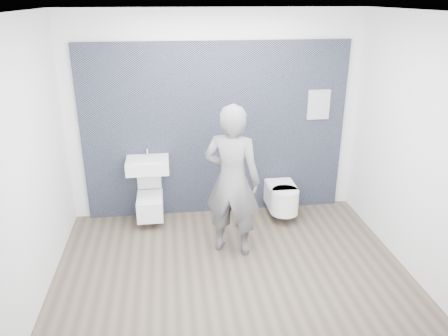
{
  "coord_description": "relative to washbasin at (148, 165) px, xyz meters",
  "views": [
    {
      "loc": [
        -0.63,
        -4.24,
        2.94
      ],
      "look_at": [
        0.0,
        0.6,
        1.0
      ],
      "focal_mm": 35.0,
      "sensor_mm": 36.0,
      "label": 1
    }
  ],
  "objects": [
    {
      "name": "tile_wall",
      "position": [
        0.94,
        0.24,
        -0.85
      ],
      "size": [
        3.6,
        0.06,
        2.4
      ],
      "primitive_type": "cube",
      "color": "black",
      "rests_on": "ground"
    },
    {
      "name": "washbasin",
      "position": [
        0.0,
        0.0,
        0.0
      ],
      "size": [
        0.56,
        0.42,
        0.42
      ],
      "color": "white",
      "rests_on": "ground"
    },
    {
      "name": "info_placard",
      "position": [
        2.36,
        0.19,
        -0.85
      ],
      "size": [
        0.31,
        0.03,
        0.41
      ],
      "primitive_type": "cube",
      "color": "silver",
      "rests_on": "ground"
    },
    {
      "name": "visitor",
      "position": [
        1.01,
        -0.86,
        0.08
      ],
      "size": [
        0.79,
        0.67,
        1.84
      ],
      "primitive_type": "imported",
      "rotation": [
        0.0,
        0.0,
        2.74
      ],
      "color": "#5C5C61",
      "rests_on": "ground"
    },
    {
      "name": "toilet_rounded",
      "position": [
        1.83,
        -0.12,
        -0.54
      ],
      "size": [
        0.38,
        0.65,
        0.35
      ],
      "color": "white",
      "rests_on": "ground"
    },
    {
      "name": "toilet_square",
      "position": [
        0.0,
        -0.03,
        -0.56
      ],
      "size": [
        0.34,
        0.5,
        0.67
      ],
      "color": "white",
      "rests_on": "ground"
    },
    {
      "name": "room_shell",
      "position": [
        0.94,
        -1.23,
        0.89
      ],
      "size": [
        4.0,
        4.0,
        4.0
      ],
      "color": "silver",
      "rests_on": "ground"
    },
    {
      "name": "ground",
      "position": [
        0.94,
        -1.23,
        -0.85
      ],
      "size": [
        4.0,
        4.0,
        0.0
      ],
      "primitive_type": "plane",
      "color": "brown",
      "rests_on": "ground"
    }
  ]
}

